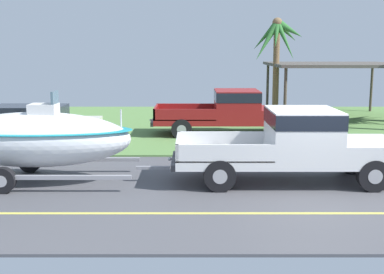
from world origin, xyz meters
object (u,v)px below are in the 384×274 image
object	(u,v)px
pickup_truck_towing	(303,142)
palm_tree_near_left	(279,43)
parked_pickup_background	(238,110)
parked_sedan_near	(37,124)
boat_on_trailer	(37,139)
carport_awning	(336,66)

from	to	relation	value
pickup_truck_towing	palm_tree_near_left	distance (m)	11.79
parked_pickup_background	parked_sedan_near	size ratio (longest dim) A/B	1.28
pickup_truck_towing	parked_sedan_near	bearing A→B (deg)	146.35
boat_on_trailer	palm_tree_near_left	distance (m)	14.26
parked_sedan_near	carport_awning	xyz separation A→B (m)	(12.96, 6.41, 1.98)
boat_on_trailer	carport_awning	size ratio (longest dim) A/B	1.02
boat_on_trailer	carport_awning	xyz separation A→B (m)	(11.14, 12.26, 1.49)
boat_on_trailer	parked_pickup_background	size ratio (longest dim) A/B	1.05
pickup_truck_towing	parked_pickup_background	world-z (taller)	pickup_truck_towing
boat_on_trailer	parked_sedan_near	world-z (taller)	boat_on_trailer
pickup_truck_towing	palm_tree_near_left	world-z (taller)	palm_tree_near_left
parked_pickup_background	pickup_truck_towing	bearing A→B (deg)	-81.60
pickup_truck_towing	boat_on_trailer	bearing A→B (deg)	-180.00
carport_awning	palm_tree_near_left	world-z (taller)	palm_tree_near_left
parked_sedan_near	carport_awning	size ratio (longest dim) A/B	0.76
boat_on_trailer	parked_pickup_background	distance (m)	9.41
parked_pickup_background	palm_tree_near_left	bearing A→B (deg)	61.03
parked_sedan_near	palm_tree_near_left	distance (m)	11.82
pickup_truck_towing	parked_pickup_background	size ratio (longest dim) A/B	1.00
parked_pickup_background	carport_awning	size ratio (longest dim) A/B	0.97
boat_on_trailer	parked_sedan_near	bearing A→B (deg)	107.23
pickup_truck_towing	boat_on_trailer	xyz separation A→B (m)	(-6.98, -0.00, 0.09)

